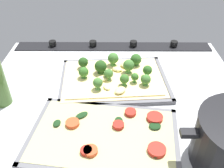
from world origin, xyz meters
TOP-DOWN VIEW (x-y plane):
  - ground_plane at (0.00, 0.00)cm, footprint 80.51×72.51cm
  - stove_control_panel at (0.00, -32.75)cm, footprint 77.29×7.00cm
  - baking_tray_front at (-0.27, -9.18)cm, footprint 35.67×27.25cm
  - broccoli_pizza at (-0.47, -9.73)cm, footprint 33.09×24.67cm
  - baking_tray_back at (2.28, 14.45)cm, footprint 38.81×27.52cm
  - veggie_pizza_back at (1.66, 14.33)cm, footprint 36.12×24.82cm

SIDE VIEW (x-z plane):
  - ground_plane at x=0.00cm, z-range -3.00..0.00cm
  - baking_tray_front at x=-0.27cm, z-range -0.28..1.02cm
  - baking_tray_back at x=2.28cm, z-range -0.28..1.02cm
  - stove_control_panel at x=0.00cm, z-range -0.75..1.85cm
  - veggie_pizza_back at x=1.66cm, z-range 0.13..2.03cm
  - broccoli_pizza at x=-0.47cm, z-range -0.83..5.13cm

